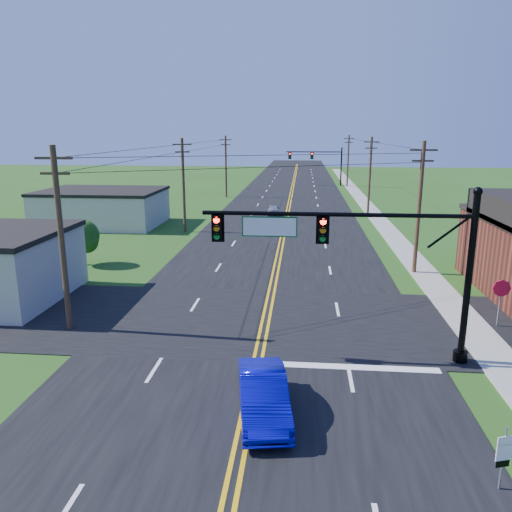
# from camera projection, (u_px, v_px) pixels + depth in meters

# --- Properties ---
(ground) EXTENTS (260.00, 260.00, 0.00)m
(ground) POSITION_uv_depth(u_px,v_px,m) (229.00, 473.00, 14.41)
(ground) COLOR #234413
(ground) RESTS_ON ground
(road_main) EXTENTS (16.00, 220.00, 0.04)m
(road_main) POSITION_uv_depth(u_px,v_px,m) (287.00, 210.00, 62.70)
(road_main) COLOR black
(road_main) RESTS_ON ground
(road_cross) EXTENTS (70.00, 10.00, 0.04)m
(road_cross) POSITION_uv_depth(u_px,v_px,m) (262.00, 320.00, 25.99)
(road_cross) COLOR black
(road_cross) RESTS_ON ground
(sidewalk) EXTENTS (2.00, 160.00, 0.08)m
(sidewalk) POSITION_uv_depth(u_px,v_px,m) (384.00, 225.00, 52.09)
(sidewalk) COLOR gray
(sidewalk) RESTS_ON ground
(signal_mast_main) EXTENTS (11.30, 0.60, 7.48)m
(signal_mast_main) POSITION_uv_depth(u_px,v_px,m) (360.00, 252.00, 20.59)
(signal_mast_main) COLOR black
(signal_mast_main) RESTS_ON ground
(signal_mast_far) EXTENTS (10.98, 0.60, 7.48)m
(signal_mast_far) POSITION_uv_depth(u_px,v_px,m) (317.00, 160.00, 90.18)
(signal_mast_far) COLOR black
(signal_mast_far) RESTS_ON ground
(cream_bldg_far) EXTENTS (12.20, 9.20, 3.70)m
(cream_bldg_far) POSITION_uv_depth(u_px,v_px,m) (102.00, 207.00, 52.37)
(cream_bldg_far) COLOR beige
(cream_bldg_far) RESTS_ON ground
(utility_pole_left_a) EXTENTS (1.80, 0.28, 9.00)m
(utility_pole_left_a) POSITION_uv_depth(u_px,v_px,m) (61.00, 236.00, 23.78)
(utility_pole_left_a) COLOR #3A2B1A
(utility_pole_left_a) RESTS_ON ground
(utility_pole_left_b) EXTENTS (1.80, 0.28, 9.00)m
(utility_pole_left_b) POSITION_uv_depth(u_px,v_px,m) (183.00, 184.00, 47.92)
(utility_pole_left_b) COLOR #3A2B1A
(utility_pole_left_b) RESTS_ON ground
(utility_pole_left_c) EXTENTS (1.80, 0.28, 9.00)m
(utility_pole_left_c) POSITION_uv_depth(u_px,v_px,m) (226.00, 165.00, 74.00)
(utility_pole_left_c) COLOR #3A2B1A
(utility_pole_left_c) RESTS_ON ground
(utility_pole_right_a) EXTENTS (1.80, 0.28, 9.00)m
(utility_pole_right_a) POSITION_uv_depth(u_px,v_px,m) (419.00, 206.00, 33.63)
(utility_pole_right_a) COLOR #3A2B1A
(utility_pole_right_a) RESTS_ON ground
(utility_pole_right_b) EXTENTS (1.80, 0.28, 9.00)m
(utility_pole_right_b) POSITION_uv_depth(u_px,v_px,m) (370.00, 174.00, 58.74)
(utility_pole_right_b) COLOR #3A2B1A
(utility_pole_right_b) RESTS_ON ground
(utility_pole_right_c) EXTENTS (1.80, 0.28, 9.00)m
(utility_pole_right_c) POSITION_uv_depth(u_px,v_px,m) (348.00, 160.00, 87.72)
(utility_pole_right_c) COLOR #3A2B1A
(utility_pole_right_c) RESTS_ON ground
(tree_right_back) EXTENTS (3.00, 3.00, 4.10)m
(tree_right_back) POSITION_uv_depth(u_px,v_px,m) (489.00, 227.00, 37.45)
(tree_right_back) COLOR #3A2B1A
(tree_right_back) RESTS_ON ground
(tree_left) EXTENTS (2.40, 2.40, 3.37)m
(tree_left) POSITION_uv_depth(u_px,v_px,m) (83.00, 236.00, 36.39)
(tree_left) COLOR #3A2B1A
(tree_left) RESTS_ON ground
(blue_car) EXTENTS (2.30, 4.79, 1.52)m
(blue_car) POSITION_uv_depth(u_px,v_px,m) (263.00, 396.00, 17.14)
(blue_car) COLOR #0807AA
(blue_car) RESTS_ON ground
(distant_car) EXTENTS (1.65, 3.63, 1.21)m
(distant_car) POSITION_uv_depth(u_px,v_px,m) (274.00, 210.00, 58.43)
(distant_car) COLOR #A7A6AB
(distant_car) RESTS_ON ground
(route_sign) EXTENTS (0.47, 0.17, 1.95)m
(route_sign) POSITION_uv_depth(u_px,v_px,m) (504.00, 454.00, 13.44)
(route_sign) COLOR slate
(route_sign) RESTS_ON ground
(stop_sign) EXTENTS (0.88, 0.10, 2.48)m
(stop_sign) POSITION_uv_depth(u_px,v_px,m) (501.00, 293.00, 24.76)
(stop_sign) COLOR slate
(stop_sign) RESTS_ON ground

